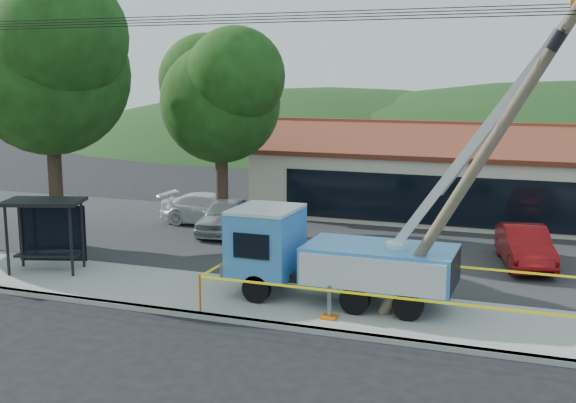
% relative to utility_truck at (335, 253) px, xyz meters
% --- Properties ---
extents(ground, '(120.00, 120.00, 0.00)m').
position_rel_utility_truck_xyz_m(ground, '(-0.75, -4.61, -1.63)').
color(ground, black).
rests_on(ground, ground).
extents(curb, '(60.00, 0.25, 0.15)m').
position_rel_utility_truck_xyz_m(curb, '(-0.75, -2.51, -1.56)').
color(curb, '#A39F98').
rests_on(curb, ground).
extents(sidewalk, '(60.00, 4.00, 0.15)m').
position_rel_utility_truck_xyz_m(sidewalk, '(-0.75, -0.61, -1.56)').
color(sidewalk, '#A39F98').
rests_on(sidewalk, ground).
extents(parking_lot, '(60.00, 12.00, 0.10)m').
position_rel_utility_truck_xyz_m(parking_lot, '(-0.75, 7.39, -1.58)').
color(parking_lot, '#28282B').
rests_on(parking_lot, ground).
extents(strip_mall, '(22.50, 8.53, 4.67)m').
position_rel_utility_truck_xyz_m(strip_mall, '(3.25, 15.37, 0.25)').
color(strip_mall, beige).
rests_on(strip_mall, ground).
extents(tree_west_near, '(7.56, 6.72, 10.80)m').
position_rel_utility_truck_xyz_m(tree_west_near, '(-12.75, 3.39, 5.89)').
color(tree_west_near, '#332316').
rests_on(tree_west_near, ground).
extents(tree_lot, '(6.30, 5.60, 8.94)m').
position_rel_utility_truck_xyz_m(tree_lot, '(-7.75, 8.39, 4.58)').
color(tree_lot, '#332316').
rests_on(tree_lot, ground).
extents(hill_west, '(78.40, 56.00, 28.00)m').
position_rel_utility_truck_xyz_m(hill_west, '(-15.75, 50.39, -1.63)').
color(hill_west, '#173B15').
rests_on(hill_west, ground).
extents(utility_truck, '(10.06, 3.68, 8.83)m').
position_rel_utility_truck_xyz_m(utility_truck, '(0.00, 0.00, 0.00)').
color(utility_truck, black).
rests_on(utility_truck, ground).
extents(leaning_pole, '(5.08, 1.77, 8.73)m').
position_rel_utility_truck_xyz_m(leaning_pole, '(4.30, -0.70, 3.25)').
color(leaning_pole, brown).
rests_on(leaning_pole, ground).
extents(bus_shelter, '(2.98, 2.34, 2.52)m').
position_rel_utility_truck_xyz_m(bus_shelter, '(-10.41, -0.17, 0.36)').
color(bus_shelter, black).
rests_on(bus_shelter, ground).
extents(caution_tape, '(12.55, 3.76, 1.09)m').
position_rel_utility_truck_xyz_m(caution_tape, '(2.91, -0.52, -0.67)').
color(caution_tape, orange).
rests_on(caution_tape, ground).
extents(car_silver, '(2.41, 4.66, 1.52)m').
position_rel_utility_truck_xyz_m(car_silver, '(-7.23, 7.68, -1.63)').
color(car_silver, '#9DA0A4').
rests_on(car_silver, ground).
extents(car_red, '(2.46, 4.58, 1.43)m').
position_rel_utility_truck_xyz_m(car_red, '(5.24, 6.41, -1.63)').
color(car_red, maroon).
rests_on(car_red, ground).
extents(car_white, '(4.88, 2.01, 1.41)m').
position_rel_utility_truck_xyz_m(car_white, '(-8.59, 9.05, -1.63)').
color(car_white, white).
rests_on(car_white, ground).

